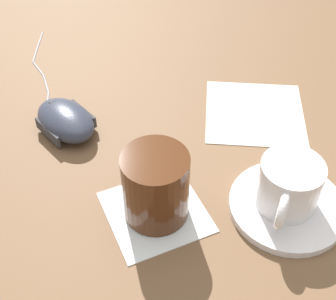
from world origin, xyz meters
name	(u,v)px	position (x,y,z in m)	size (l,w,h in m)	color
ground_plane	(174,158)	(0.00, 0.00, 0.00)	(3.00, 3.00, 0.00)	brown
saucer	(287,206)	(-0.09, 0.13, 0.01)	(0.14, 0.14, 0.01)	white
coffee_cup	(289,186)	(-0.09, 0.13, 0.04)	(0.08, 0.09, 0.06)	white
computer_mouse	(66,120)	(0.12, -0.11, 0.02)	(0.10, 0.12, 0.04)	#2D3342
mouse_cable	(41,68)	(0.12, -0.27, 0.00)	(0.04, 0.23, 0.00)	gray
napkin_under_glass	(156,211)	(0.05, 0.08, 0.00)	(0.11, 0.11, 0.00)	white
drinking_glass	(156,186)	(0.05, 0.07, 0.05)	(0.08, 0.08, 0.09)	#4C2814
napkin_spare	(255,113)	(-0.15, -0.04, 0.00)	(0.14, 0.14, 0.00)	silver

